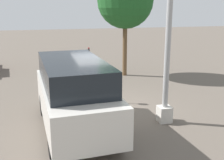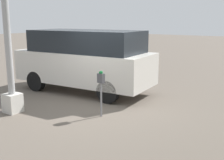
{
  "view_description": "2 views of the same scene",
  "coord_description": "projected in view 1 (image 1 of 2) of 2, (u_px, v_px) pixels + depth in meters",
  "views": [
    {
      "loc": [
        9.96,
        -2.48,
        3.87
      ],
      "look_at": [
        -0.31,
        0.23,
        1.07
      ],
      "focal_mm": 45.0,
      "sensor_mm": 36.0,
      "label": 1
    },
    {
      "loc": [
        -4.97,
        6.49,
        2.64
      ],
      "look_at": [
        -0.46,
        -0.38,
        0.85
      ],
      "focal_mm": 45.0,
      "sensor_mm": 36.0,
      "label": 2
    }
  ],
  "objects": [
    {
      "name": "ground_plane",
      "position": [
        108.0,
        109.0,
        10.91
      ],
      "size": [
        80.0,
        80.0,
        0.0
      ],
      "primitive_type": "plane",
      "color": "#60564C"
    },
    {
      "name": "parked_van",
      "position": [
        74.0,
        93.0,
        8.87
      ],
      "size": [
        5.17,
        2.24,
        2.25
      ],
      "rotation": [
        0.0,
        0.0,
        0.05
      ],
      "color": "beige",
      "rests_on": "ground"
    },
    {
      "name": "parking_meter_far",
      "position": [
        89.0,
        54.0,
        16.97
      ],
      "size": [
        0.22,
        0.14,
        1.47
      ],
      "rotation": [
        0.0,
        0.0,
        -0.18
      ],
      "color": "gray",
      "rests_on": "ground"
    },
    {
      "name": "lamp_post",
      "position": [
        167.0,
        71.0,
        9.26
      ],
      "size": [
        0.44,
        0.44,
        5.11
      ],
      "color": "beige",
      "rests_on": "ground"
    },
    {
      "name": "fire_hydrant",
      "position": [
        87.0,
        63.0,
        18.14
      ],
      "size": [
        0.18,
        0.18,
        0.69
      ],
      "color": "gold",
      "rests_on": "ground"
    },
    {
      "name": "street_tree",
      "position": [
        125.0,
        1.0,
        15.22
      ],
      "size": [
        3.07,
        3.07,
        5.72
      ],
      "color": "brown",
      "rests_on": "ground"
    },
    {
      "name": "parking_meter_near",
      "position": [
        115.0,
        80.0,
        11.4
      ],
      "size": [
        0.22,
        0.14,
        1.29
      ],
      "rotation": [
        0.0,
        0.0,
        -0.18
      ],
      "color": "gray",
      "rests_on": "ground"
    }
  ]
}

